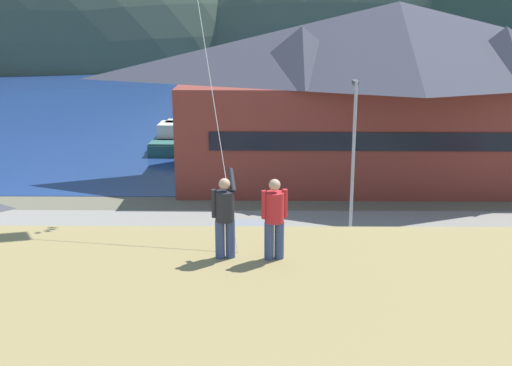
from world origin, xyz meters
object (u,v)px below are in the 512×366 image
Objects in this scene: parked_car_front_row_end at (42,252)px; parking_light_pole at (353,151)px; moored_boat_inner_slip at (176,137)px; moored_boat_wharfside at (172,139)px; parked_car_front_row_silver at (284,305)px; parked_car_mid_row_far at (245,243)px; storage_shed_waterside at (238,139)px; parked_car_front_row_red at (121,301)px; parked_car_back_row_left at (393,252)px; wharf_dock at (218,135)px; harbor_lodge at (395,87)px; person_kite_flyer at (225,215)px; moored_boat_outer_mooring at (255,140)px; parked_car_back_row_right at (436,304)px; person_companion at (274,217)px.

parking_light_pole is (13.88, 4.36, 3.50)m from parked_car_front_row_end.
moored_boat_inner_slip is 1.49× the size of parked_car_front_row_end.
parked_car_front_row_end is 0.54× the size of parking_light_pole.
parked_car_front_row_silver is at bearing -75.01° from moored_boat_wharfside.
parked_car_mid_row_far is (6.40, -25.41, 0.34)m from moored_boat_inner_slip.
storage_shed_waterside is 0.73× the size of moored_boat_wharfside.
parked_car_front_row_red is 0.55× the size of parking_light_pole.
parked_car_back_row_left is at bearing -67.14° from storage_shed_waterside.
parked_car_back_row_left reaches higher than wharf_dock.
harbor_lodge is 6.89× the size of parked_car_front_row_silver.
moored_boat_wharfside is at bearing 105.21° from parked_car_mid_row_far.
wharf_dock is 5.13m from moored_boat_wharfside.
parked_car_mid_row_far is at bearing -86.84° from storage_shed_waterside.
harbor_lodge is 3.82× the size of moored_boat_wharfside.
parked_car_mid_row_far is at bearing -121.96° from harbor_lodge.
parked_car_front_row_end is 2.27× the size of person_kite_flyer.
moored_boat_wharfside reaches higher than parked_car_front_row_silver.
moored_boat_outer_mooring reaches higher than parked_car_front_row_end.
parked_car_front_row_silver is (-7.91, -21.23, -5.09)m from harbor_lodge.
parked_car_front_row_silver is 10.52m from parking_light_pole.
person_kite_flyer is (-1.59, -8.11, 6.09)m from parked_car_front_row_silver.
person_kite_flyer reaches higher than parked_car_front_row_silver.
moored_boat_wharfside is at bearing 99.68° from person_kite_flyer.
harbor_lodge is 11.07m from storage_shed_waterside.
moored_boat_inner_slip is at bearing 74.27° from moored_boat_wharfside.
parked_car_front_row_silver is (5.87, -0.22, 0.00)m from parked_car_front_row_red.
parked_car_front_row_end is (-15.17, -0.18, 0.00)m from parked_car_back_row_left.
storage_shed_waterside reaches higher than parked_car_front_row_silver.
parked_car_front_row_red is at bearing 117.20° from person_kite_flyer.
moored_boat_outer_mooring is at bearing 92.53° from parked_car_front_row_silver.
moored_boat_inner_slip is at bearing 84.95° from parked_car_front_row_end.
parked_car_front_row_end is at bearing -172.21° from parked_car_mid_row_far.
moored_boat_wharfside is 6.85m from moored_boat_outer_mooring.
moored_boat_inner_slip is 1.45× the size of parked_car_mid_row_far.
parked_car_back_row_left is (6.42, -1.02, 0.00)m from parked_car_mid_row_far.
parked_car_front_row_end is at bearing -100.94° from wharf_dock.
parked_car_back_row_right is at bearing -65.95° from moored_boat_wharfside.
parked_car_front_row_silver is (7.94, -31.50, 0.34)m from moored_boat_inner_slip.
moored_boat_inner_slip reaches higher than parked_car_front_row_red.
moored_boat_wharfside is 24.68m from parking_light_pole.
storage_shed_waterside reaches higher than parked_car_front_row_end.
person_kite_flyer reaches higher than parked_car_mid_row_far.
person_companion reaches higher than parked_car_front_row_silver.
moored_boat_wharfside is at bearing 101.14° from person_companion.
moored_boat_wharfside is 1.83× the size of parked_car_front_row_end.
parking_light_pole is 4.22× the size of person_kite_flyer.
wharf_dock is 35.63m from parked_car_back_row_right.
parked_car_front_row_red reaches higher than wharf_dock.
parked_car_back_row_left is at bearing -72.83° from parking_light_pole.
storage_shed_waterside reaches higher than moored_boat_wharfside.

